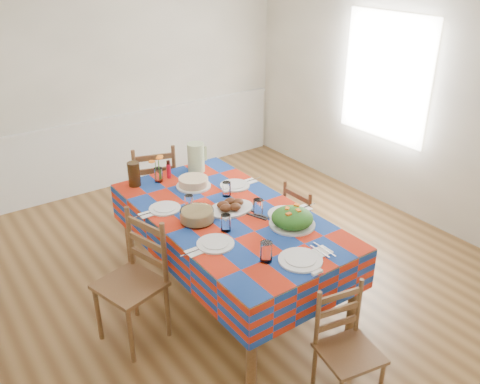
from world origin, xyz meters
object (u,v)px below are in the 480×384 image
(chair_far, at_px, (154,190))
(chair_left, at_px, (135,282))
(tea_pitcher, at_px, (134,174))
(meat_platter, at_px, (230,206))
(chair_right, at_px, (305,226))
(dining_table, at_px, (229,223))
(chair_near, at_px, (346,349))
(green_pitcher, at_px, (196,157))

(chair_far, height_order, chair_left, chair_far)
(tea_pitcher, distance_m, chair_left, 1.13)
(meat_platter, height_order, tea_pitcher, tea_pitcher)
(chair_left, height_order, chair_right, chair_left)
(dining_table, height_order, chair_near, chair_near)
(chair_right, bearing_deg, chair_left, 87.44)
(chair_near, relative_size, chair_right, 0.98)
(chair_far, xyz_separation_m, chair_right, (0.89, -1.37, -0.08))
(chair_near, xyz_separation_m, chair_far, (-0.02, 2.75, 0.09))
(chair_near, distance_m, chair_far, 2.75)
(chair_right, bearing_deg, tea_pitcher, 51.48)
(meat_platter, bearing_deg, chair_near, -91.54)
(chair_far, bearing_deg, chair_right, 140.12)
(dining_table, bearing_deg, green_pitcher, 75.51)
(tea_pitcher, relative_size, chair_near, 0.26)
(chair_left, distance_m, chair_right, 1.75)
(chair_right, bearing_deg, dining_table, 87.81)
(green_pitcher, xyz_separation_m, chair_far, (-0.25, 0.48, -0.47))
(tea_pitcher, bearing_deg, chair_far, 48.06)
(meat_platter, distance_m, chair_far, 1.39)
(chair_near, height_order, chair_far, chair_far)
(dining_table, bearing_deg, tea_pitcher, 113.11)
(meat_platter, distance_m, chair_near, 1.49)
(dining_table, height_order, green_pitcher, green_pitcher)
(green_pitcher, bearing_deg, chair_far, 117.35)
(dining_table, xyz_separation_m, chair_left, (-0.87, 0.01, -0.24))
(chair_left, bearing_deg, chair_near, 16.83)
(tea_pitcher, xyz_separation_m, chair_near, (0.41, -2.32, -0.53))
(green_pitcher, bearing_deg, meat_platter, -102.20)
(chair_near, bearing_deg, tea_pitcher, 111.10)
(dining_table, relative_size, tea_pitcher, 9.66)
(chair_left, xyz_separation_m, chair_right, (1.74, -0.01, -0.08))
(dining_table, xyz_separation_m, tea_pitcher, (-0.40, 0.94, 0.21))
(dining_table, distance_m, green_pitcher, 0.96)
(dining_table, xyz_separation_m, meat_platter, (0.05, 0.04, 0.13))
(green_pitcher, xyz_separation_m, tea_pitcher, (-0.63, 0.04, -0.03))
(meat_platter, height_order, green_pitcher, green_pitcher)
(chair_near, height_order, chair_right, chair_right)
(chair_near, bearing_deg, chair_right, 68.89)
(green_pitcher, height_order, tea_pitcher, green_pitcher)
(green_pitcher, xyz_separation_m, chair_near, (-0.22, -2.28, -0.56))
(dining_table, relative_size, chair_near, 2.53)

